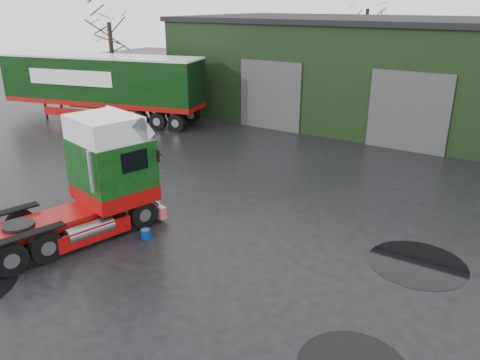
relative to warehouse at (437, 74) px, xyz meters
name	(u,v)px	position (x,y,z in m)	size (l,w,h in m)	color
ground	(213,253)	(-2.00, -20.00, -3.16)	(100.00, 100.00, 0.00)	black
warehouse	(437,74)	(0.00, 0.00, 0.00)	(32.40, 12.40, 6.30)	black
hero_tractor	(62,183)	(-6.50, -21.76, -1.24)	(2.62, 6.18, 3.84)	#0C3810
trailer_left	(102,88)	(-18.00, -10.00, -1.09)	(2.72, 13.32, 4.14)	silver
wash_bucket	(146,234)	(-4.40, -20.43, -3.01)	(0.32, 0.32, 0.30)	navy
tree_left	(111,49)	(-19.00, -8.00, 1.09)	(4.40, 4.40, 8.50)	black
tree_back_a	(366,33)	(-8.00, 10.00, 1.59)	(4.40, 4.40, 9.50)	black
puddle_1	(417,264)	(3.41, -17.26, -3.15)	(2.84, 2.84, 0.01)	black
puddle_2	(22,226)	(-8.60, -22.13, -3.15)	(4.10, 4.10, 0.01)	black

